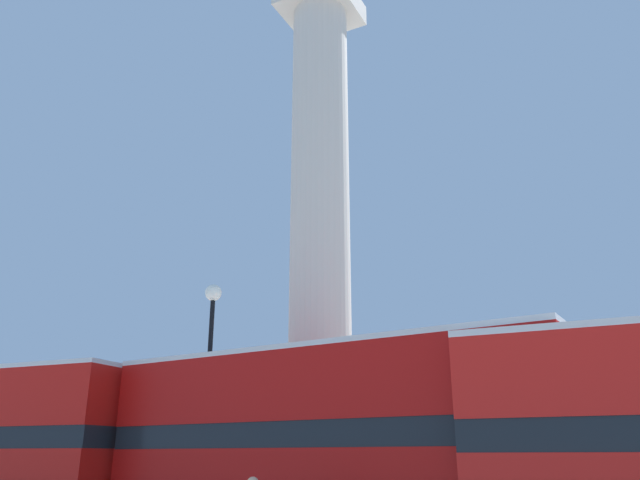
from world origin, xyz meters
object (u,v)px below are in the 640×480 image
object	(u,v)px
equestrian_statue	(209,465)
street_lamp	(209,370)
bus_a	(325,437)
monument_column	(320,277)

from	to	relation	value
equestrian_statue	street_lamp	xyz separation A→B (m)	(6.34, -8.82, 2.71)
bus_a	monument_column	bearing A→B (deg)	123.38
bus_a	equestrian_statue	distance (m)	15.23
monument_column	equestrian_statue	size ratio (longest dim) A/B	3.55
monument_column	bus_a	size ratio (longest dim) A/B	1.88
monument_column	bus_a	world-z (taller)	monument_column
monument_column	bus_a	distance (m)	8.37
monument_column	street_lamp	distance (m)	5.49
bus_a	equestrian_statue	bearing A→B (deg)	141.53
equestrian_statue	street_lamp	size ratio (longest dim) A/B	0.86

